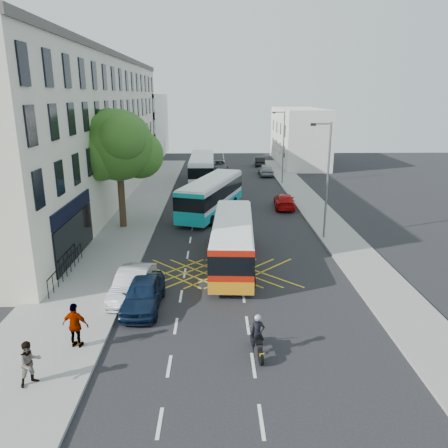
{
  "coord_description": "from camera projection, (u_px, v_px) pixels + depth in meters",
  "views": [
    {
      "loc": [
        -1.42,
        -17.37,
        9.88
      ],
      "look_at": [
        -0.88,
        8.53,
        2.2
      ],
      "focal_mm": 35.0,
      "sensor_mm": 36.0,
      "label": 1
    }
  ],
  "objects": [
    {
      "name": "pedestrian_far",
      "position": [
        76.0,
        325.0,
        17.32
      ],
      "size": [
        1.17,
        0.67,
        1.89
      ],
      "primitive_type": "imported",
      "rotation": [
        0.0,
        0.0,
        2.95
      ],
      "color": "gray",
      "rests_on": "pavement_left"
    },
    {
      "name": "terrace_main",
      "position": [
        80.0,
        130.0,
        40.76
      ],
      "size": [
        8.3,
        45.0,
        13.5
      ],
      "color": "beige",
      "rests_on": "ground"
    },
    {
      "name": "ground",
      "position": [
        248.0,
        325.0,
        19.49
      ],
      "size": [
        120.0,
        120.0,
        0.0
      ],
      "primitive_type": "plane",
      "color": "black",
      "rests_on": "ground"
    },
    {
      "name": "street_tree",
      "position": [
        118.0,
        146.0,
        31.88
      ],
      "size": [
        6.3,
        5.7,
        8.8
      ],
      "color": "#382619",
      "rests_on": "pavement_left"
    },
    {
      "name": "railings",
      "position": [
        66.0,
        267.0,
        24.17
      ],
      "size": [
        0.08,
        5.6,
        1.14
      ],
      "primitive_type": null,
      "color": "black",
      "rests_on": "pavement_left"
    },
    {
      "name": "terrace_far",
      "position": [
        137.0,
        126.0,
        70.51
      ],
      "size": [
        8.0,
        20.0,
        10.0
      ],
      "primitive_type": "cube",
      "color": "silver",
      "rests_on": "ground"
    },
    {
      "name": "distant_car_silver",
      "position": [
        266.0,
        170.0,
        55.48
      ],
      "size": [
        1.77,
        4.36,
        1.48
      ],
      "primitive_type": "imported",
      "rotation": [
        0.0,
        0.0,
        3.14
      ],
      "color": "#929598",
      "rests_on": "ground"
    },
    {
      "name": "lamp_near",
      "position": [
        326.0,
        175.0,
        29.8
      ],
      "size": [
        1.45,
        0.15,
        8.0
      ],
      "color": "slate",
      "rests_on": "pavement_right"
    },
    {
      "name": "red_hatchback",
      "position": [
        284.0,
        201.0,
        39.57
      ],
      "size": [
        2.18,
        4.58,
        1.29
      ],
      "primitive_type": "imported",
      "rotation": [
        0.0,
        0.0,
        3.06
      ],
      "color": "#AF0907",
      "rests_on": "ground"
    },
    {
      "name": "parked_car_silver",
      "position": [
        133.0,
        284.0,
        22.0
      ],
      "size": [
        1.94,
        4.51,
        1.44
      ],
      "primitive_type": "imported",
      "rotation": [
        0.0,
        0.0,
        -0.1
      ],
      "color": "#ACAEB4",
      "rests_on": "ground"
    },
    {
      "name": "lamp_far",
      "position": [
        283.0,
        144.0,
        48.97
      ],
      "size": [
        1.45,
        0.15,
        8.0
      ],
      "color": "slate",
      "rests_on": "pavement_right"
    },
    {
      "name": "parked_car_blue",
      "position": [
        143.0,
        293.0,
        20.93
      ],
      "size": [
        1.86,
        4.37,
        1.47
      ],
      "primitive_type": "imported",
      "rotation": [
        0.0,
        0.0,
        -0.03
      ],
      "color": "#0D1B34",
      "rests_on": "ground"
    },
    {
      "name": "pavement_right",
      "position": [
        330.0,
        226.0,
        33.99
      ],
      "size": [
        3.0,
        70.0,
        0.15
      ],
      "primitive_type": "cube",
      "color": "gray",
      "rests_on": "ground"
    },
    {
      "name": "pedestrian_near",
      "position": [
        30.0,
        363.0,
        15.09
      ],
      "size": [
        1.01,
        1.01,
        1.65
      ],
      "primitive_type": "imported",
      "rotation": [
        0.0,
        0.0,
        0.77
      ],
      "color": "gray",
      "rests_on": "pavement_left"
    },
    {
      "name": "distant_car_grey",
      "position": [
        218.0,
        166.0,
        58.4
      ],
      "size": [
        3.09,
        5.52,
        1.46
      ],
      "primitive_type": "imported",
      "rotation": [
        0.0,
        0.0,
        0.13
      ],
      "color": "#43474B",
      "rests_on": "ground"
    },
    {
      "name": "bus_near",
      "position": [
        233.0,
        241.0,
        26.11
      ],
      "size": [
        2.91,
        10.13,
        2.82
      ],
      "rotation": [
        0.0,
        0.0,
        -0.06
      ],
      "color": "silver",
      "rests_on": "ground"
    },
    {
      "name": "pavement_left",
      "position": [
        124.0,
        227.0,
        33.68
      ],
      "size": [
        5.0,
        70.0,
        0.15
      ],
      "primitive_type": "cube",
      "color": "gray",
      "rests_on": "ground"
    },
    {
      "name": "building_right",
      "position": [
        299.0,
        136.0,
        64.58
      ],
      "size": [
        6.0,
        18.0,
        8.0
      ],
      "primitive_type": "cube",
      "color": "silver",
      "rests_on": "ground"
    },
    {
      "name": "motorbike",
      "position": [
        257.0,
        336.0,
        17.07
      ],
      "size": [
        0.66,
        1.98,
        1.76
      ],
      "rotation": [
        0.0,
        0.0,
        0.13
      ],
      "color": "black",
      "rests_on": "ground"
    },
    {
      "name": "distant_car_dark",
      "position": [
        260.0,
        161.0,
        63.04
      ],
      "size": [
        1.63,
        4.01,
        1.3
      ],
      "primitive_type": "imported",
      "rotation": [
        0.0,
        0.0,
        3.08
      ],
      "color": "black",
      "rests_on": "ground"
    },
    {
      "name": "bus_far",
      "position": [
        202.0,
        169.0,
        50.22
      ],
      "size": [
        2.93,
        11.51,
        3.23
      ],
      "rotation": [
        0.0,
        0.0,
        0.0
      ],
      "color": "silver",
      "rests_on": "ground"
    },
    {
      "name": "bus_mid",
      "position": [
        211.0,
        195.0,
        37.41
      ],
      "size": [
        5.75,
        11.01,
        3.03
      ],
      "rotation": [
        0.0,
        0.0,
        -0.32
      ],
      "color": "silver",
      "rests_on": "ground"
    }
  ]
}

